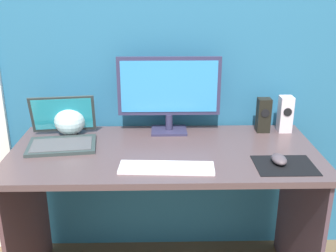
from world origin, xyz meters
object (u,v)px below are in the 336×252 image
object	(u,v)px
speaker_right	(285,114)
fishbowl	(70,120)
keyboard_external	(166,168)
laptop	(62,134)
speaker_near_monitor	(263,115)
mouse	(279,159)
monitor	(169,91)

from	to	relation	value
speaker_right	fishbowl	bearing A→B (deg)	-179.14
fishbowl	keyboard_external	size ratio (longest dim) A/B	0.39
laptop	fishbowl	bearing A→B (deg)	84.05
keyboard_external	speaker_near_monitor	bearing A→B (deg)	43.70
fishbowl	mouse	distance (m)	1.03
monitor	speaker_near_monitor	xyz separation A→B (m)	(0.48, -0.01, -0.13)
fishbowl	speaker_near_monitor	bearing A→B (deg)	0.96
speaker_near_monitor	fishbowl	world-z (taller)	speaker_near_monitor
speaker_near_monitor	speaker_right	bearing A→B (deg)	0.01
monitor	keyboard_external	distance (m)	0.48
monitor	speaker_right	size ratio (longest dim) A/B	2.77
speaker_right	fishbowl	distance (m)	1.09
speaker_right	keyboard_external	distance (m)	0.75
laptop	keyboard_external	world-z (taller)	laptop
speaker_near_monitor	mouse	bearing A→B (deg)	-93.34
speaker_near_monitor	mouse	distance (m)	0.39
laptop	mouse	xyz separation A→B (m)	(0.97, -0.25, -0.02)
laptop	mouse	bearing A→B (deg)	-14.47
keyboard_external	fishbowl	bearing A→B (deg)	142.66
speaker_right	speaker_near_monitor	world-z (taller)	speaker_right
speaker_right	mouse	distance (m)	0.42
speaker_right	mouse	size ratio (longest dim) A/B	1.85
fishbowl	keyboard_external	bearing A→B (deg)	-40.64
fishbowl	mouse	bearing A→B (deg)	-21.24
speaker_near_monitor	keyboard_external	xyz separation A→B (m)	(-0.50, -0.43, -0.08)
speaker_near_monitor	laptop	size ratio (longest dim) A/B	0.51
speaker_right	keyboard_external	bearing A→B (deg)	-145.13
laptop	keyboard_external	distance (m)	0.57
speaker_right	laptop	bearing A→B (deg)	-172.86
keyboard_external	monitor	bearing A→B (deg)	90.56
laptop	keyboard_external	size ratio (longest dim) A/B	0.87
laptop	mouse	size ratio (longest dim) A/B	3.43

